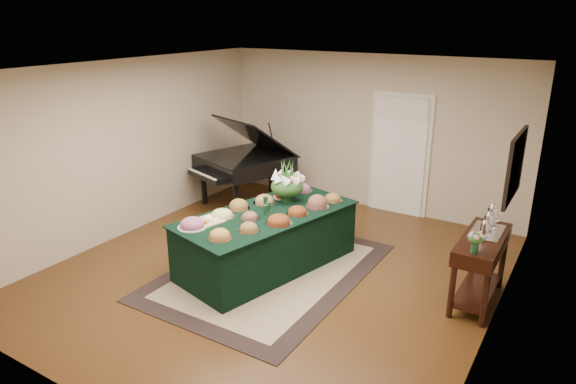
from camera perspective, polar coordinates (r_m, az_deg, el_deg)
The scene contains 14 objects.
ground at distance 7.10m, azimuth -1.28°, elevation -8.72°, with size 6.00×6.00×0.00m, color black.
area_rug at distance 7.08m, azimuth -2.02°, elevation -8.76°, with size 2.34×3.27×0.01m.
kitchen_doorway at distance 8.99m, azimuth 12.29°, elevation 3.94°, with size 1.05×0.07×2.10m.
buffet_table at distance 7.04m, azimuth -2.33°, elevation -5.33°, with size 1.74×2.70×0.79m.
food_platters at distance 6.88m, azimuth -2.46°, elevation -1.95°, with size 1.39×2.31×0.14m.
cutting_board at distance 6.68m, azimuth -8.77°, elevation -2.96°, with size 0.42×0.42×0.10m.
green_goblets at distance 6.83m, azimuth -2.41°, elevation -1.73°, with size 0.25×0.34×0.18m.
floral_centerpiece at distance 7.23m, azimuth -0.09°, elevation 1.11°, with size 0.48×0.48×0.48m.
grand_piano at distance 9.23m, azimuth -4.92°, elevation 3.35°, with size 1.78×1.87×1.65m.
wicker_basket at distance 8.46m, azimuth -2.49°, elevation -3.12°, with size 0.36×0.36×0.22m, color #8E5F39.
mahogany_sideboard at distance 6.51m, azimuth 20.71°, elevation -6.27°, with size 0.45×1.22×0.85m.
tea_service at distance 6.58m, azimuth 21.40°, elevation -3.12°, with size 0.34×0.58×0.30m.
pink_bouquet at distance 5.93m, azimuth 20.14°, elevation -4.93°, with size 0.19×0.19×0.25m.
wall_painting at distance 6.12m, azimuth 23.92°, elevation 2.63°, with size 0.05×0.95×0.75m.
Camera 1 is at (3.42, -5.26, 3.32)m, focal length 32.00 mm.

